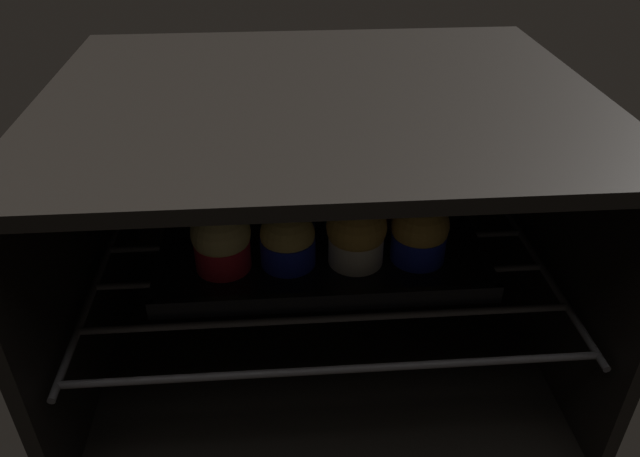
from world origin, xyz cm
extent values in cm
cube|color=black|center=(0.00, 22.00, -0.75)|extent=(59.00, 47.00, 1.50)
cube|color=black|center=(0.00, 22.00, 34.75)|extent=(59.00, 47.00, 1.50)
cube|color=black|center=(0.00, 44.75, 17.00)|extent=(59.00, 1.50, 34.00)
cube|color=black|center=(-28.75, 22.00, 17.00)|extent=(1.50, 47.00, 34.00)
cube|color=black|center=(28.75, 22.00, 17.00)|extent=(1.50, 47.00, 34.00)
cylinder|color=#4C494C|center=(0.00, 3.00, 13.60)|extent=(54.00, 0.80, 0.80)
cylinder|color=#4C494C|center=(0.00, 10.60, 13.60)|extent=(54.00, 0.80, 0.80)
cylinder|color=#4C494C|center=(0.00, 18.20, 13.60)|extent=(54.00, 0.80, 0.80)
cylinder|color=#4C494C|center=(0.00, 25.80, 13.60)|extent=(54.00, 0.80, 0.80)
cylinder|color=#4C494C|center=(0.00, 33.40, 13.60)|extent=(54.00, 0.80, 0.80)
cylinder|color=#4C494C|center=(0.00, 41.00, 13.60)|extent=(54.00, 0.80, 0.80)
cylinder|color=#4C494C|center=(-27.00, 22.00, 13.60)|extent=(0.80, 42.00, 0.80)
cylinder|color=#4C494C|center=(27.00, 22.00, 13.60)|extent=(0.80, 42.00, 0.80)
cube|color=black|center=(0.00, 23.15, 14.60)|extent=(39.16, 23.52, 1.20)
cube|color=black|center=(0.00, 11.79, 15.70)|extent=(39.16, 0.80, 1.00)
cube|color=black|center=(0.00, 34.50, 15.70)|extent=(39.16, 0.80, 1.00)
cube|color=black|center=(-19.18, 23.15, 15.70)|extent=(0.80, 23.52, 1.00)
cube|color=black|center=(19.18, 23.15, 15.70)|extent=(0.80, 23.52, 1.00)
cylinder|color=red|center=(-11.73, 19.05, 16.97)|extent=(6.56, 6.56, 3.53)
sphere|color=#E0CC7A|center=(-11.73, 19.05, 20.01)|extent=(6.95, 6.95, 6.95)
sphere|color=#19511E|center=(-11.99, 18.26, 22.04)|extent=(2.32, 2.32, 2.32)
cylinder|color=#1928B7|center=(-4.09, 19.29, 16.97)|extent=(6.56, 6.56, 3.53)
sphere|color=#DBBC60|center=(-4.09, 19.29, 19.22)|extent=(6.45, 6.45, 6.45)
sphere|color=#28702D|center=(-4.07, 19.39, 21.91)|extent=(2.09, 2.09, 2.09)
cylinder|color=silver|center=(3.95, 19.00, 16.97)|extent=(6.56, 6.56, 3.53)
sphere|color=gold|center=(3.95, 19.00, 20.10)|extent=(7.13, 7.13, 7.13)
sphere|color=#19511E|center=(4.02, 18.18, 23.04)|extent=(1.78, 1.78, 1.78)
cylinder|color=#1928B7|center=(11.48, 19.10, 16.97)|extent=(6.56, 6.56, 3.53)
sphere|color=gold|center=(11.48, 19.10, 19.83)|extent=(6.86, 6.86, 6.86)
cylinder|color=#1928B7|center=(-11.95, 27.03, 16.97)|extent=(6.56, 6.56, 3.53)
sphere|color=gold|center=(-11.95, 27.03, 19.79)|extent=(7.05, 7.05, 7.05)
sphere|color=#1E6023|center=(-11.48, 27.49, 22.01)|extent=(1.87, 1.87, 1.87)
cylinder|color=#1928B7|center=(-3.55, 27.38, 16.97)|extent=(6.56, 6.56, 3.53)
sphere|color=#DBBC60|center=(-3.55, 27.38, 19.44)|extent=(6.31, 6.31, 6.31)
sphere|color=#28702D|center=(-3.79, 28.01, 21.93)|extent=(2.53, 2.53, 2.53)
cylinder|color=#0C8C84|center=(4.18, 26.99, 16.97)|extent=(6.56, 6.56, 3.53)
sphere|color=gold|center=(4.18, 26.99, 19.26)|extent=(6.71, 6.71, 6.71)
sphere|color=#1E6023|center=(4.90, 27.40, 21.88)|extent=(2.31, 2.31, 2.31)
cylinder|color=red|center=(12.11, 26.89, 16.97)|extent=(6.56, 6.56, 3.53)
sphere|color=#E0CC7A|center=(12.11, 26.89, 19.66)|extent=(6.54, 6.54, 6.54)
sphere|color=#1E6023|center=(11.41, 27.72, 22.21)|extent=(2.55, 2.55, 2.55)
camera|label=1|loc=(-4.71, -39.79, 58.33)|focal=34.17mm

